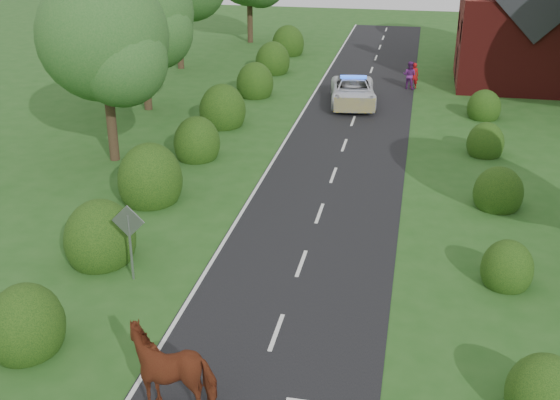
% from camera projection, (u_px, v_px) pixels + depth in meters
% --- Properties ---
extents(ground, '(120.00, 120.00, 0.00)m').
position_uv_depth(ground, '(276.00, 333.00, 19.29)').
color(ground, '#23521A').
extents(road, '(6.00, 70.00, 0.02)m').
position_uv_depth(road, '(342.00, 152.00, 32.75)').
color(road, black).
rests_on(road, ground).
extents(road_markings, '(4.96, 70.00, 0.01)m').
position_uv_depth(road_markings, '(300.00, 165.00, 31.18)').
color(road_markings, white).
rests_on(road_markings, road).
extents(hedgerow_left, '(2.75, 50.41, 3.00)m').
position_uv_depth(hedgerow_left, '(185.00, 151.00, 30.68)').
color(hedgerow_left, black).
rests_on(hedgerow_left, ground).
extents(hedgerow_right, '(2.10, 45.78, 2.10)m').
position_uv_depth(hedgerow_right, '(495.00, 182.00, 27.93)').
color(hedgerow_right, black).
rests_on(hedgerow_right, ground).
extents(tree_left_a, '(5.74, 5.60, 8.38)m').
position_uv_depth(tree_left_a, '(107.00, 42.00, 29.58)').
color(tree_left_a, '#332316').
rests_on(tree_left_a, ground).
extents(tree_left_b, '(5.74, 5.60, 8.07)m').
position_uv_depth(tree_left_b, '(145.00, 18.00, 37.15)').
color(tree_left_b, '#332316').
rests_on(tree_left_b, ground).
extents(road_sign, '(1.06, 0.08, 2.53)m').
position_uv_depth(road_sign, '(129.00, 232.00, 21.33)').
color(road_sign, gray).
rests_on(road_sign, ground).
extents(house, '(8.00, 7.40, 9.17)m').
position_uv_depth(house, '(527.00, 24.00, 42.97)').
color(house, maroon).
rests_on(house, ground).
extents(cow, '(2.66, 1.70, 1.76)m').
position_uv_depth(cow, '(174.00, 371.00, 16.33)').
color(cow, maroon).
rests_on(cow, ground).
extents(police_van, '(3.18, 5.68, 1.64)m').
position_uv_depth(police_van, '(353.00, 91.00, 40.05)').
color(police_van, silver).
rests_on(police_van, ground).
extents(pedestrian_red, '(0.61, 0.43, 1.59)m').
position_uv_depth(pedestrian_red, '(414.00, 75.00, 43.30)').
color(pedestrian_red, '#B31113').
rests_on(pedestrian_red, ground).
extents(pedestrian_purple, '(1.00, 0.88, 1.72)m').
position_uv_depth(pedestrian_purple, '(409.00, 75.00, 43.11)').
color(pedestrian_purple, '#682374').
rests_on(pedestrian_purple, ground).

